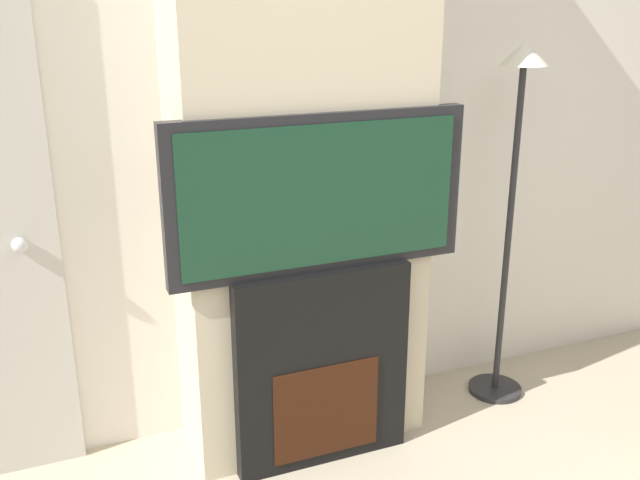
% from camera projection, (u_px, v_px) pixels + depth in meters
% --- Properties ---
extents(wall_back, '(6.00, 0.06, 2.70)m').
position_uv_depth(wall_back, '(280.00, 122.00, 2.99)').
color(wall_back, silver).
rests_on(wall_back, ground_plane).
extents(chimney_breast, '(1.00, 0.41, 2.70)m').
position_uv_depth(chimney_breast, '(300.00, 131.00, 2.78)').
color(chimney_breast, beige).
rests_on(chimney_breast, ground_plane).
extents(fireplace, '(0.73, 0.15, 0.84)m').
position_uv_depth(fireplace, '(320.00, 367.00, 2.90)').
color(fireplace, black).
rests_on(fireplace, ground_plane).
extents(television, '(1.18, 0.07, 0.61)m').
position_uv_depth(television, '(320.00, 194.00, 2.66)').
color(television, black).
rests_on(television, fireplace).
extents(floor_lamp, '(0.26, 0.26, 1.67)m').
position_uv_depth(floor_lamp, '(514.00, 173.00, 3.17)').
color(floor_lamp, '#262628').
rests_on(floor_lamp, ground_plane).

